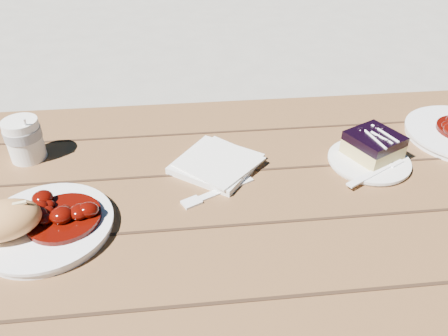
{
  "coord_description": "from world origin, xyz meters",
  "views": [
    {
      "loc": [
        0.04,
        -0.64,
        1.27
      ],
      "look_at": [
        0.11,
        0.01,
        0.81
      ],
      "focal_mm": 35.0,
      "sensor_mm": 36.0,
      "label": 1
    }
  ],
  "objects": [
    {
      "name": "goulash_stew",
      "position": [
        -0.17,
        -0.05,
        0.79
      ],
      "size": [
        0.13,
        0.13,
        0.04
      ],
      "primitive_type": null,
      "color": "#480702",
      "rests_on": "main_plate"
    },
    {
      "name": "napkin_stack",
      "position": [
        0.11,
        0.1,
        0.76
      ],
      "size": [
        0.21,
        0.21,
        0.01
      ],
      "primitive_type": "cube",
      "rotation": [
        0.0,
        0.0,
        0.93
      ],
      "color": "white",
      "rests_on": "picnic_table"
    },
    {
      "name": "dessert_plate",
      "position": [
        0.43,
        0.08,
        0.76
      ],
      "size": [
        0.16,
        0.16,
        0.01
      ],
      "primitive_type": "cylinder",
      "color": "white",
      "rests_on": "picnic_table"
    },
    {
      "name": "picnic_table",
      "position": [
        0.0,
        -0.0,
        0.59
      ],
      "size": [
        2.0,
        1.55,
        0.75
      ],
      "color": "brown",
      "rests_on": "ground"
    },
    {
      "name": "fork_dessert",
      "position": [
        0.41,
        0.02,
        0.76
      ],
      "size": [
        0.15,
        0.1,
        0.0
      ],
      "primitive_type": null,
      "rotation": [
        0.0,
        0.0,
        -1.05
      ],
      "color": "white",
      "rests_on": "dessert_plate"
    },
    {
      "name": "bread_roll",
      "position": [
        -0.26,
        -0.08,
        0.8
      ],
      "size": [
        0.13,
        0.11,
        0.06
      ],
      "primitive_type": "ellipsoid",
      "rotation": [
        0.0,
        0.0,
        0.25
      ],
      "color": "tan",
      "rests_on": "main_plate"
    },
    {
      "name": "fork_table",
      "position": [
        0.12,
        0.02,
        0.75
      ],
      "size": [
        0.15,
        0.09,
        0.0
      ],
      "primitive_type": null,
      "rotation": [
        0.0,
        0.0,
        2.04
      ],
      "color": "white",
      "rests_on": "picnic_table"
    },
    {
      "name": "main_plate",
      "position": [
        -0.2,
        -0.06,
        0.76
      ],
      "size": [
        0.22,
        0.22,
        0.02
      ],
      "primitive_type": "cylinder",
      "color": "white",
      "rests_on": "picnic_table"
    },
    {
      "name": "blueberry_cake",
      "position": [
        0.44,
        0.09,
        0.79
      ],
      "size": [
        0.13,
        0.13,
        0.05
      ],
      "rotation": [
        0.0,
        0.0,
        0.46
      ],
      "color": "tan",
      "rests_on": "dessert_plate"
    },
    {
      "name": "coffee_cup",
      "position": [
        -0.29,
        0.18,
        0.8
      ],
      "size": [
        0.07,
        0.07,
        0.09
      ],
      "primitive_type": "cylinder",
      "color": "white",
      "rests_on": "picnic_table"
    }
  ]
}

